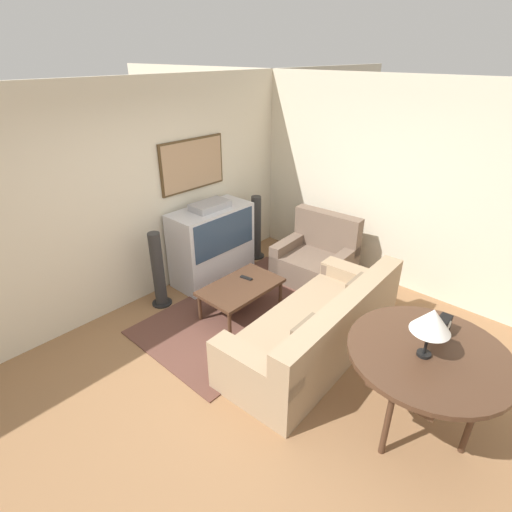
# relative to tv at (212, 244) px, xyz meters

# --- Properties ---
(ground_plane) EXTENTS (12.00, 12.00, 0.00)m
(ground_plane) POSITION_rel_tv_xyz_m (-0.99, -1.78, -0.54)
(ground_plane) COLOR #8E6642
(wall_back) EXTENTS (12.00, 0.10, 2.70)m
(wall_back) POSITION_rel_tv_xyz_m (-0.98, 0.35, 0.81)
(wall_back) COLOR beige
(wall_back) RESTS_ON ground_plane
(wall_right) EXTENTS (0.06, 12.00, 2.70)m
(wall_right) POSITION_rel_tv_xyz_m (1.64, -1.78, 0.81)
(wall_right) COLOR beige
(wall_right) RESTS_ON ground_plane
(area_rug) EXTENTS (2.59, 1.55, 0.01)m
(area_rug) POSITION_rel_tv_xyz_m (-0.30, -0.93, -0.54)
(area_rug) COLOR brown
(area_rug) RESTS_ON ground_plane
(tv) EXTENTS (1.15, 0.55, 1.15)m
(tv) POSITION_rel_tv_xyz_m (0.00, 0.00, 0.00)
(tv) COLOR silver
(tv) RESTS_ON ground_plane
(couch) EXTENTS (2.28, 1.04, 0.80)m
(couch) POSITION_rel_tv_xyz_m (-0.32, -2.01, -0.26)
(couch) COLOR #9E8466
(couch) RESTS_ON ground_plane
(armchair) EXTENTS (0.88, 1.04, 0.93)m
(armchair) POSITION_rel_tv_xyz_m (0.97, -1.09, -0.25)
(armchair) COLOR brown
(armchair) RESTS_ON ground_plane
(coffee_table) EXTENTS (1.00, 0.61, 0.40)m
(coffee_table) POSITION_rel_tv_xyz_m (-0.35, -0.90, -0.19)
(coffee_table) COLOR #472D1E
(coffee_table) RESTS_ON ground_plane
(console_table) EXTENTS (1.28, 1.28, 0.81)m
(console_table) POSITION_rel_tv_xyz_m (-0.53, -3.19, 0.20)
(console_table) COLOR #472D1E
(console_table) RESTS_ON ground_plane
(table_lamp) EXTENTS (0.30, 0.30, 0.43)m
(table_lamp) POSITION_rel_tv_xyz_m (-0.60, -3.16, 0.59)
(table_lamp) COLOR black
(table_lamp) RESTS_ON console_table
(mantel_clock) EXTENTS (0.16, 0.10, 0.16)m
(mantel_clock) POSITION_rel_tv_xyz_m (-0.25, -3.17, 0.35)
(mantel_clock) COLOR black
(mantel_clock) RESTS_ON console_table
(remote) EXTENTS (0.07, 0.17, 0.02)m
(remote) POSITION_rel_tv_xyz_m (-0.19, -0.84, -0.14)
(remote) COLOR black
(remote) RESTS_ON coffee_table
(speaker_tower_left) EXTENTS (0.26, 0.26, 1.00)m
(speaker_tower_left) POSITION_rel_tv_xyz_m (-0.91, -0.00, -0.07)
(speaker_tower_left) COLOR black
(speaker_tower_left) RESTS_ON ground_plane
(speaker_tower_right) EXTENTS (0.26, 0.26, 1.00)m
(speaker_tower_right) POSITION_rel_tv_xyz_m (0.91, -0.00, -0.07)
(speaker_tower_right) COLOR black
(speaker_tower_right) RESTS_ON ground_plane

